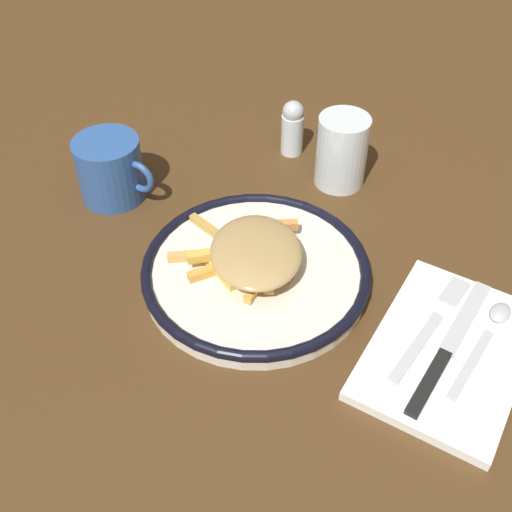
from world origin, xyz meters
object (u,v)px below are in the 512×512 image
(water_glass, at_px, (342,151))
(coffee_mug, at_px, (111,169))
(fries_heap, at_px, (254,252))
(spoon, at_px, (489,332))
(napkin, at_px, (449,349))
(knife, at_px, (444,356))
(fork, at_px, (430,327))
(salt_shaker, at_px, (292,127))
(plate, at_px, (256,271))

(water_glass, relative_size, coffee_mug, 0.88)
(fries_heap, relative_size, spoon, 1.28)
(napkin, distance_m, knife, 0.02)
(fork, distance_m, water_glass, 0.29)
(water_glass, bearing_deg, salt_shaker, 160.32)
(knife, bearing_deg, fork, 128.66)
(plate, height_order, water_glass, water_glass)
(napkin, height_order, coffee_mug, coffee_mug)
(plate, xyz_separation_m, salt_shaker, (-0.08, 0.26, 0.03))
(fork, xyz_separation_m, coffee_mug, (-0.46, 0.03, 0.03))
(plate, bearing_deg, knife, -3.62)
(water_glass, bearing_deg, knife, -47.18)
(napkin, relative_size, fork, 1.25)
(fries_heap, xyz_separation_m, spoon, (0.27, 0.03, -0.02))
(napkin, height_order, spoon, spoon)
(napkin, xyz_separation_m, fork, (-0.03, 0.01, 0.01))
(coffee_mug, distance_m, salt_shaker, 0.27)
(salt_shaker, bearing_deg, spoon, -32.32)
(napkin, bearing_deg, fries_heap, -179.95)
(plate, distance_m, water_glass, 0.23)
(plate, xyz_separation_m, coffee_mug, (-0.25, 0.05, 0.03))
(plate, height_order, coffee_mug, coffee_mug)
(salt_shaker, bearing_deg, napkin, -38.87)
(fries_heap, distance_m, coffee_mug, 0.25)
(napkin, xyz_separation_m, water_glass, (-0.23, 0.22, 0.04))
(coffee_mug, bearing_deg, salt_shaker, 51.46)
(spoon, height_order, water_glass, water_glass)
(plate, bearing_deg, coffee_mug, 169.05)
(coffee_mug, height_order, salt_shaker, coffee_mug)
(knife, bearing_deg, water_glass, 132.82)
(fork, xyz_separation_m, salt_shaker, (-0.29, 0.24, 0.03))
(fries_heap, distance_m, salt_shaker, 0.27)
(knife, bearing_deg, coffee_mug, 172.56)
(spoon, bearing_deg, fries_heap, -172.69)
(fries_heap, height_order, coffee_mug, coffee_mug)
(plate, relative_size, salt_shaker, 3.23)
(spoon, distance_m, coffee_mug, 0.52)
(spoon, bearing_deg, knife, -122.28)
(plate, xyz_separation_m, spoon, (0.27, 0.04, 0.00))
(water_glass, xyz_separation_m, salt_shaker, (-0.09, 0.03, -0.01))
(fries_heap, height_order, water_glass, water_glass)
(knife, relative_size, coffee_mug, 1.81)
(napkin, bearing_deg, fork, 155.37)
(spoon, relative_size, water_glass, 1.49)
(knife, relative_size, salt_shaker, 2.48)
(knife, xyz_separation_m, water_glass, (-0.22, 0.24, 0.04))
(fries_heap, relative_size, water_glass, 1.91)
(fries_heap, distance_m, knife, 0.24)
(knife, distance_m, spoon, 0.06)
(fries_heap, bearing_deg, spoon, 7.31)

